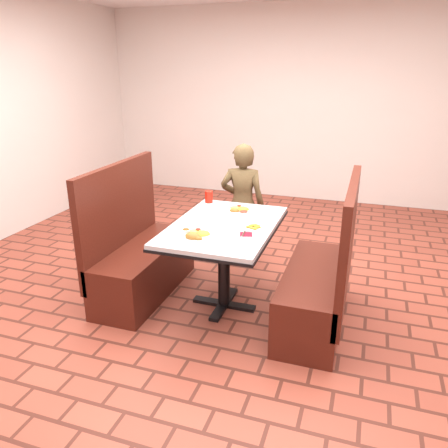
{
  "coord_description": "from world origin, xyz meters",
  "views": [
    {
      "loc": [
        1.05,
        -3.13,
        1.95
      ],
      "look_at": [
        0.0,
        0.0,
        0.75
      ],
      "focal_mm": 35.0,
      "sensor_mm": 36.0,
      "label": 1
    }
  ],
  "objects_px": {
    "near_dinner_plate": "(196,234)",
    "red_tumbler": "(209,197)",
    "diner_person": "(242,204)",
    "dining_table": "(224,235)",
    "plantain_plate": "(254,227)",
    "booth_bench_right": "(320,285)",
    "far_dinner_plate": "(239,209)",
    "booth_bench_left": "(140,258)"
  },
  "relations": [
    {
      "from": "booth_bench_left",
      "to": "plantain_plate",
      "type": "distance_m",
      "value": 1.14
    },
    {
      "from": "booth_bench_right",
      "to": "dining_table",
      "type": "bearing_deg",
      "value": 180.0
    },
    {
      "from": "booth_bench_right",
      "to": "diner_person",
      "type": "height_order",
      "value": "diner_person"
    },
    {
      "from": "booth_bench_right",
      "to": "near_dinner_plate",
      "type": "height_order",
      "value": "booth_bench_right"
    },
    {
      "from": "dining_table",
      "to": "plantain_plate",
      "type": "bearing_deg",
      "value": -6.76
    },
    {
      "from": "dining_table",
      "to": "diner_person",
      "type": "xyz_separation_m",
      "value": [
        -0.12,
        0.96,
        -0.03
      ]
    },
    {
      "from": "booth_bench_right",
      "to": "plantain_plate",
      "type": "height_order",
      "value": "booth_bench_right"
    },
    {
      "from": "diner_person",
      "to": "red_tumbler",
      "type": "relative_size",
      "value": 11.48
    },
    {
      "from": "diner_person",
      "to": "booth_bench_left",
      "type": "bearing_deg",
      "value": 48.28
    },
    {
      "from": "booth_bench_left",
      "to": "near_dinner_plate",
      "type": "height_order",
      "value": "booth_bench_left"
    },
    {
      "from": "far_dinner_plate",
      "to": "red_tumbler",
      "type": "xyz_separation_m",
      "value": [
        -0.35,
        0.17,
        0.03
      ]
    },
    {
      "from": "diner_person",
      "to": "plantain_plate",
      "type": "height_order",
      "value": "diner_person"
    },
    {
      "from": "booth_bench_right",
      "to": "plantain_plate",
      "type": "relative_size",
      "value": 6.76
    },
    {
      "from": "near_dinner_plate",
      "to": "red_tumbler",
      "type": "height_order",
      "value": "red_tumbler"
    },
    {
      "from": "booth_bench_left",
      "to": "diner_person",
      "type": "xyz_separation_m",
      "value": [
        0.67,
        0.96,
        0.29
      ]
    },
    {
      "from": "near_dinner_plate",
      "to": "red_tumbler",
      "type": "xyz_separation_m",
      "value": [
        -0.22,
        0.86,
        0.02
      ]
    },
    {
      "from": "dining_table",
      "to": "plantain_plate",
      "type": "height_order",
      "value": "plantain_plate"
    },
    {
      "from": "dining_table",
      "to": "diner_person",
      "type": "height_order",
      "value": "diner_person"
    },
    {
      "from": "near_dinner_plate",
      "to": "booth_bench_left",
      "type": "bearing_deg",
      "value": 153.81
    },
    {
      "from": "dining_table",
      "to": "red_tumbler",
      "type": "relative_size",
      "value": 11.19
    },
    {
      "from": "dining_table",
      "to": "plantain_plate",
      "type": "xyz_separation_m",
      "value": [
        0.26,
        -0.03,
        0.11
      ]
    },
    {
      "from": "dining_table",
      "to": "diner_person",
      "type": "distance_m",
      "value": 0.97
    },
    {
      "from": "diner_person",
      "to": "near_dinner_plate",
      "type": "xyz_separation_m",
      "value": [
        0.02,
        -1.3,
        0.16
      ]
    },
    {
      "from": "far_dinner_plate",
      "to": "dining_table",
      "type": "bearing_deg",
      "value": -94.09
    },
    {
      "from": "near_dinner_plate",
      "to": "dining_table",
      "type": "bearing_deg",
      "value": 73.54
    },
    {
      "from": "booth_bench_left",
      "to": "far_dinner_plate",
      "type": "relative_size",
      "value": 4.73
    },
    {
      "from": "diner_person",
      "to": "red_tumbler",
      "type": "bearing_deg",
      "value": 59.12
    },
    {
      "from": "red_tumbler",
      "to": "far_dinner_plate",
      "type": "bearing_deg",
      "value": -26.3
    },
    {
      "from": "booth_bench_left",
      "to": "plantain_plate",
      "type": "bearing_deg",
      "value": -1.65
    },
    {
      "from": "diner_person",
      "to": "plantain_plate",
      "type": "relative_size",
      "value": 7.0
    },
    {
      "from": "booth_bench_right",
      "to": "near_dinner_plate",
      "type": "bearing_deg",
      "value": -159.14
    },
    {
      "from": "dining_table",
      "to": "plantain_plate",
      "type": "distance_m",
      "value": 0.28
    },
    {
      "from": "dining_table",
      "to": "plantain_plate",
      "type": "relative_size",
      "value": 6.83
    },
    {
      "from": "booth_bench_left",
      "to": "far_dinner_plate",
      "type": "height_order",
      "value": "booth_bench_left"
    },
    {
      "from": "diner_person",
      "to": "red_tumbler",
      "type": "distance_m",
      "value": 0.52
    },
    {
      "from": "near_dinner_plate",
      "to": "red_tumbler",
      "type": "relative_size",
      "value": 2.53
    },
    {
      "from": "dining_table",
      "to": "far_dinner_plate",
      "type": "xyz_separation_m",
      "value": [
        0.02,
        0.35,
        0.12
      ]
    },
    {
      "from": "booth_bench_right",
      "to": "far_dinner_plate",
      "type": "bearing_deg",
      "value": 155.93
    },
    {
      "from": "booth_bench_left",
      "to": "booth_bench_right",
      "type": "distance_m",
      "value": 1.6
    },
    {
      "from": "booth_bench_left",
      "to": "booth_bench_right",
      "type": "height_order",
      "value": "same"
    },
    {
      "from": "dining_table",
      "to": "booth_bench_left",
      "type": "height_order",
      "value": "booth_bench_left"
    },
    {
      "from": "near_dinner_plate",
      "to": "plantain_plate",
      "type": "height_order",
      "value": "near_dinner_plate"
    }
  ]
}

